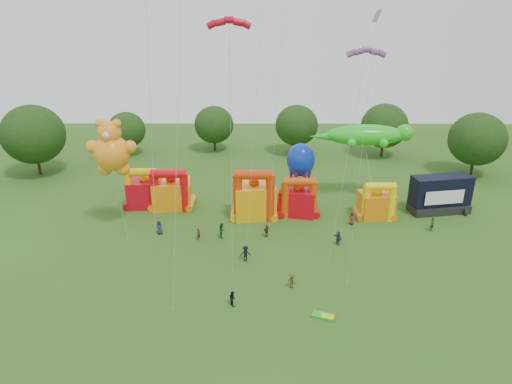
{
  "coord_description": "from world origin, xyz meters",
  "views": [
    {
      "loc": [
        0.51,
        -31.12,
        27.0
      ],
      "look_at": [
        0.27,
        18.0,
        6.94
      ],
      "focal_mm": 32.0,
      "sensor_mm": 36.0,
      "label": 1
    }
  ],
  "objects_px": {
    "bouncy_castle_0": "(145,191)",
    "spectator_4": "(267,231)",
    "gecko_kite": "(367,148)",
    "spectator_0": "(159,227)",
    "octopus_kite": "(298,175)",
    "stage_trailer": "(440,195)",
    "teddy_bear_kite": "(114,167)",
    "bouncy_castle_2": "(254,198)"
  },
  "relations": [
    {
      "from": "gecko_kite",
      "to": "spectator_0",
      "type": "height_order",
      "value": "gecko_kite"
    },
    {
      "from": "spectator_0",
      "to": "spectator_4",
      "type": "distance_m",
      "value": 13.66
    },
    {
      "from": "gecko_kite",
      "to": "octopus_kite",
      "type": "relative_size",
      "value": 1.53
    },
    {
      "from": "teddy_bear_kite",
      "to": "spectator_0",
      "type": "xyz_separation_m",
      "value": [
        5.22,
        -1.35,
        -7.7
      ]
    },
    {
      "from": "octopus_kite",
      "to": "teddy_bear_kite",
      "type": "bearing_deg",
      "value": -165.84
    },
    {
      "from": "bouncy_castle_2",
      "to": "stage_trailer",
      "type": "height_order",
      "value": "bouncy_castle_2"
    },
    {
      "from": "octopus_kite",
      "to": "spectator_4",
      "type": "bearing_deg",
      "value": -119.06
    },
    {
      "from": "stage_trailer",
      "to": "spectator_4",
      "type": "relative_size",
      "value": 5.06
    },
    {
      "from": "bouncy_castle_2",
      "to": "teddy_bear_kite",
      "type": "xyz_separation_m",
      "value": [
        -17.22,
        -3.92,
        5.9
      ]
    },
    {
      "from": "gecko_kite",
      "to": "octopus_kite",
      "type": "bearing_deg",
      "value": -158.82
    },
    {
      "from": "stage_trailer",
      "to": "teddy_bear_kite",
      "type": "xyz_separation_m",
      "value": [
        -43.29,
        -5.85,
        6.09
      ]
    },
    {
      "from": "gecko_kite",
      "to": "bouncy_castle_0",
      "type": "bearing_deg",
      "value": -175.72
    },
    {
      "from": "bouncy_castle_0",
      "to": "octopus_kite",
      "type": "height_order",
      "value": "octopus_kite"
    },
    {
      "from": "teddy_bear_kite",
      "to": "octopus_kite",
      "type": "distance_m",
      "value": 24.2
    },
    {
      "from": "gecko_kite",
      "to": "octopus_kite",
      "type": "xyz_separation_m",
      "value": [
        -10.11,
        -3.92,
        -2.85
      ]
    },
    {
      "from": "teddy_bear_kite",
      "to": "spectator_4",
      "type": "height_order",
      "value": "teddy_bear_kite"
    },
    {
      "from": "gecko_kite",
      "to": "spectator_0",
      "type": "relative_size",
      "value": 7.9
    },
    {
      "from": "octopus_kite",
      "to": "spectator_4",
      "type": "xyz_separation_m",
      "value": [
        -4.38,
        -7.89,
        -4.5
      ]
    },
    {
      "from": "stage_trailer",
      "to": "bouncy_castle_0",
      "type": "bearing_deg",
      "value": 177.87
    },
    {
      "from": "bouncy_castle_2",
      "to": "gecko_kite",
      "type": "xyz_separation_m",
      "value": [
        16.14,
        5.86,
        5.47
      ]
    },
    {
      "from": "teddy_bear_kite",
      "to": "spectator_0",
      "type": "distance_m",
      "value": 9.4
    },
    {
      "from": "stage_trailer",
      "to": "octopus_kite",
      "type": "xyz_separation_m",
      "value": [
        -20.04,
        0.02,
        2.81
      ]
    },
    {
      "from": "bouncy_castle_0",
      "to": "teddy_bear_kite",
      "type": "xyz_separation_m",
      "value": [
        -1.49,
        -7.4,
        6.27
      ]
    },
    {
      "from": "stage_trailer",
      "to": "gecko_kite",
      "type": "relative_size",
      "value": 0.58
    },
    {
      "from": "bouncy_castle_0",
      "to": "spectator_4",
      "type": "bearing_deg",
      "value": -28.47
    },
    {
      "from": "bouncy_castle_0",
      "to": "teddy_bear_kite",
      "type": "distance_m",
      "value": 9.81
    },
    {
      "from": "bouncy_castle_0",
      "to": "spectator_4",
      "type": "distance_m",
      "value": 19.83
    },
    {
      "from": "octopus_kite",
      "to": "spectator_0",
      "type": "distance_m",
      "value": 19.91
    },
    {
      "from": "teddy_bear_kite",
      "to": "octopus_kite",
      "type": "bearing_deg",
      "value": 14.16
    },
    {
      "from": "octopus_kite",
      "to": "bouncy_castle_2",
      "type": "bearing_deg",
      "value": -162.1
    },
    {
      "from": "stage_trailer",
      "to": "teddy_bear_kite",
      "type": "relative_size",
      "value": 0.6
    },
    {
      "from": "spectator_0",
      "to": "gecko_kite",
      "type": "bearing_deg",
      "value": 23.2
    },
    {
      "from": "bouncy_castle_2",
      "to": "stage_trailer",
      "type": "xyz_separation_m",
      "value": [
        26.07,
        1.93,
        -0.19
      ]
    },
    {
      "from": "bouncy_castle_0",
      "to": "bouncy_castle_2",
      "type": "distance_m",
      "value": 16.12
    },
    {
      "from": "bouncy_castle_2",
      "to": "spectator_0",
      "type": "bearing_deg",
      "value": -156.29
    },
    {
      "from": "octopus_kite",
      "to": "gecko_kite",
      "type": "bearing_deg",
      "value": 21.18
    },
    {
      "from": "stage_trailer",
      "to": "teddy_bear_kite",
      "type": "distance_m",
      "value": 44.11
    },
    {
      "from": "bouncy_castle_0",
      "to": "spectator_0",
      "type": "height_order",
      "value": "bouncy_castle_0"
    },
    {
      "from": "stage_trailer",
      "to": "spectator_0",
      "type": "xyz_separation_m",
      "value": [
        -38.07,
        -7.2,
        -1.6
      ]
    },
    {
      "from": "bouncy_castle_2",
      "to": "stage_trailer",
      "type": "relative_size",
      "value": 0.83
    },
    {
      "from": "spectator_0",
      "to": "octopus_kite",
      "type": "bearing_deg",
      "value": 23.43
    },
    {
      "from": "stage_trailer",
      "to": "spectator_4",
      "type": "height_order",
      "value": "stage_trailer"
    }
  ]
}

